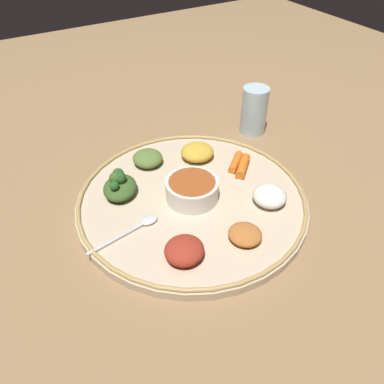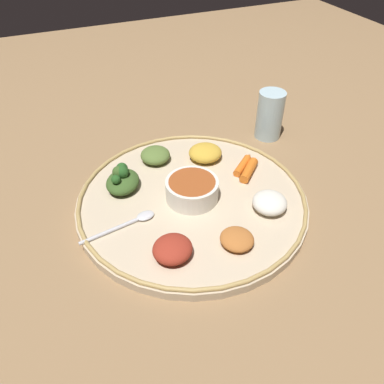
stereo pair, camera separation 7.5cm
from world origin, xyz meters
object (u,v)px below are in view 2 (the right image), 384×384
object	(u,v)px
spoon	(130,222)
greens_pile	(122,180)
center_bowl	(192,189)
drinking_glass	(269,118)
carrot_near_spoon	(250,169)
carrot_outer	(243,164)

from	to	relation	value
spoon	greens_pile	world-z (taller)	greens_pile
center_bowl	drinking_glass	size ratio (longest dim) A/B	0.88
center_bowl	spoon	xyz separation A→B (m)	(-0.13, -0.02, -0.02)
carrot_near_spoon	drinking_glass	bearing A→B (deg)	46.16
carrot_near_spoon	drinking_glass	xyz separation A→B (m)	(0.13, 0.13, 0.02)
greens_pile	spoon	bearing A→B (deg)	-98.60
carrot_near_spoon	drinking_glass	world-z (taller)	drinking_glass
spoon	center_bowl	bearing A→B (deg)	9.40
center_bowl	carrot_near_spoon	size ratio (longest dim) A/B	1.36
greens_pile	carrot_near_spoon	distance (m)	0.27
greens_pile	carrot_near_spoon	xyz separation A→B (m)	(0.26, -0.06, -0.01)
center_bowl	drinking_glass	distance (m)	0.32
carrot_near_spoon	carrot_outer	size ratio (longest dim) A/B	1.05
spoon	drinking_glass	world-z (taller)	drinking_glass
spoon	drinking_glass	distance (m)	0.45
center_bowl	greens_pile	size ratio (longest dim) A/B	1.01
greens_pile	drinking_glass	size ratio (longest dim) A/B	0.87
spoon	drinking_glass	xyz separation A→B (m)	(0.41, 0.18, 0.03)
spoon	greens_pile	distance (m)	0.11
center_bowl	drinking_glass	world-z (taller)	drinking_glass
greens_pile	center_bowl	bearing A→B (deg)	-35.80
center_bowl	drinking_glass	xyz separation A→B (m)	(0.27, 0.16, 0.01)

